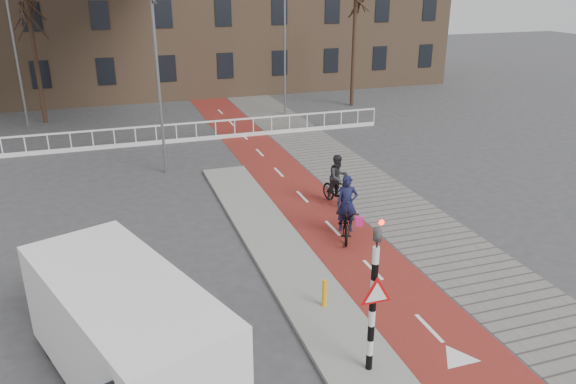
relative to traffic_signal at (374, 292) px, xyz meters
name	(u,v)px	position (x,y,z in m)	size (l,w,h in m)	color
ground	(355,317)	(0.60, 2.02, -1.99)	(120.00, 120.00, 0.00)	#38383A
bike_lane	(286,180)	(2.10, 12.02, -1.98)	(2.50, 60.00, 0.01)	maroon
sidewalk	(348,173)	(4.90, 12.02, -1.98)	(3.00, 60.00, 0.01)	slate
curb_island	(279,249)	(-0.10, 6.02, -1.93)	(1.80, 16.00, 0.12)	gray
traffic_signal	(374,292)	(0.00, 0.00, 0.00)	(0.80, 0.80, 3.68)	black
bollard	(324,293)	(0.00, 2.56, -1.50)	(0.12, 0.12, 0.73)	#F5A30D
cyclist_near	(346,217)	(2.24, 6.27, -1.28)	(1.41, 2.13, 2.08)	black
cyclist_far	(338,184)	(3.05, 8.88, -1.19)	(0.94, 1.84, 1.91)	black
van	(126,332)	(-4.81, 1.27, -0.72)	(4.09, 6.05, 2.42)	white
railing	(115,142)	(-4.40, 19.02, -1.68)	(28.00, 0.10, 0.99)	silver
tree_mid	(36,58)	(-7.98, 25.57, 1.66)	(0.25, 0.25, 7.30)	black
tree_right	(354,43)	(10.57, 24.13, 1.94)	(0.25, 0.25, 7.85)	black
streetlight_near	(159,90)	(-2.50, 14.52, 1.57)	(0.12, 0.12, 7.12)	slate
streetlight_left	(15,47)	(-8.79, 24.40, 2.38)	(0.12, 0.12, 8.74)	slate
streetlight_right	(285,43)	(5.68, 23.11, 2.21)	(0.12, 0.12, 8.39)	slate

